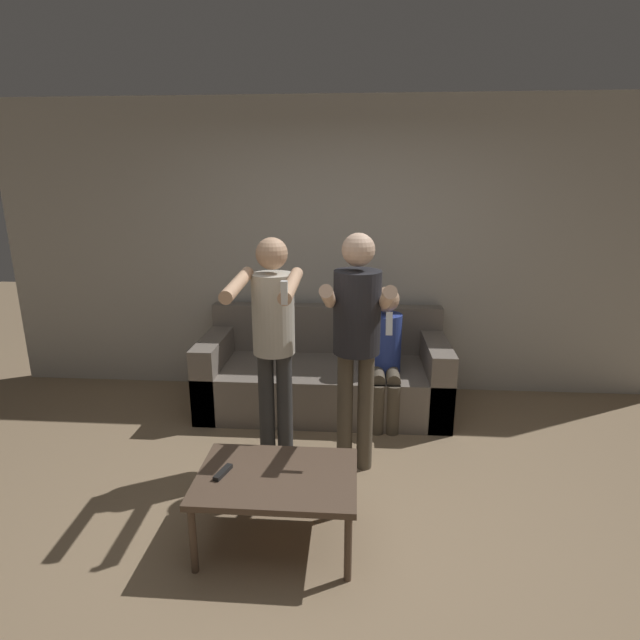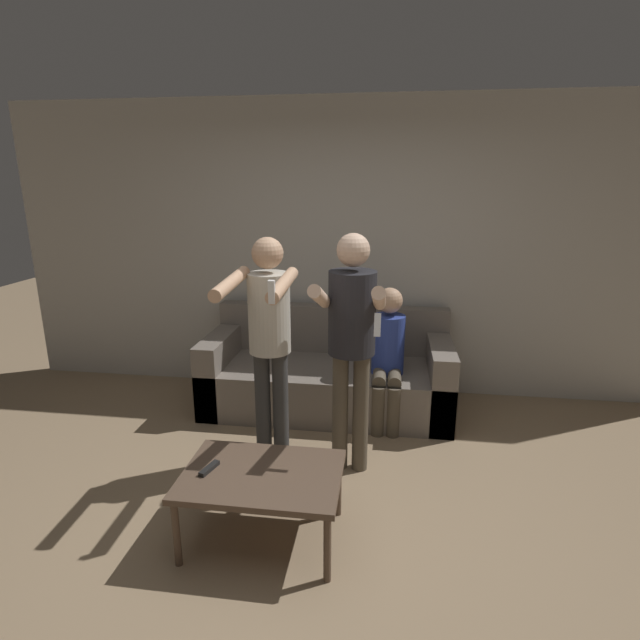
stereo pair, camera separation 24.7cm
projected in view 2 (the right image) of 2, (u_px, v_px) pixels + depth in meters
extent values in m
plane|color=#937A5B|center=(309.00, 535.00, 2.89)|extent=(14.00, 14.00, 0.00)
cube|color=#B7B2A8|center=(346.00, 251.00, 4.64)|extent=(6.40, 0.06, 2.70)
cube|color=slate|center=(327.00, 386.00, 4.46)|extent=(2.14, 0.91, 0.41)
cube|color=slate|center=(332.00, 328.00, 4.70)|extent=(2.14, 0.16, 0.44)
cube|color=slate|center=(222.00, 368.00, 4.55)|extent=(0.20, 0.91, 0.66)
cube|color=slate|center=(439.00, 379.00, 4.29)|extent=(0.20, 0.91, 0.66)
cylinder|color=#383838|center=(263.00, 408.00, 3.54)|extent=(0.11, 0.11, 0.85)
cylinder|color=#383838|center=(281.00, 409.00, 3.53)|extent=(0.11, 0.11, 0.85)
cylinder|color=beige|center=(269.00, 313.00, 3.34)|extent=(0.28, 0.28, 0.54)
sphere|color=tan|center=(267.00, 253.00, 3.24)|extent=(0.21, 0.21, 0.21)
cylinder|color=tan|center=(231.00, 283.00, 3.02)|extent=(0.08, 0.59, 0.11)
cylinder|color=tan|center=(283.00, 284.00, 2.98)|extent=(0.08, 0.59, 0.11)
cube|color=white|center=(272.00, 292.00, 2.69)|extent=(0.04, 0.04, 0.13)
cylinder|color=brown|center=(340.00, 411.00, 3.47)|extent=(0.11, 0.11, 0.87)
cylinder|color=brown|center=(361.00, 413.00, 3.45)|extent=(0.11, 0.11, 0.87)
cylinder|color=#232328|center=(352.00, 313.00, 3.26)|extent=(0.31, 0.31, 0.56)
sphere|color=beige|center=(353.00, 250.00, 3.15)|extent=(0.22, 0.22, 0.22)
cylinder|color=beige|center=(320.00, 297.00, 3.01)|extent=(0.08, 0.52, 0.26)
cylinder|color=beige|center=(379.00, 299.00, 2.96)|extent=(0.08, 0.52, 0.26)
cube|color=white|center=(377.00, 325.00, 2.76)|extent=(0.04, 0.07, 0.13)
cylinder|color=brown|center=(378.00, 411.00, 3.98)|extent=(0.11, 0.11, 0.41)
cylinder|color=brown|center=(393.00, 412.00, 3.96)|extent=(0.11, 0.11, 0.41)
cylinder|color=brown|center=(379.00, 376.00, 4.07)|extent=(0.11, 0.32, 0.11)
cylinder|color=brown|center=(394.00, 377.00, 4.05)|extent=(0.11, 0.32, 0.11)
cylinder|color=#2D429E|center=(388.00, 344.00, 4.15)|extent=(0.27, 0.27, 0.50)
sphere|color=tan|center=(390.00, 300.00, 4.05)|extent=(0.21, 0.21, 0.21)
cube|color=brown|center=(262.00, 475.00, 2.76)|extent=(0.88, 0.61, 0.04)
cylinder|color=brown|center=(176.00, 534.00, 2.62)|extent=(0.04, 0.04, 0.39)
cylinder|color=brown|center=(327.00, 549.00, 2.51)|extent=(0.04, 0.04, 0.39)
cylinder|color=brown|center=(212.00, 476.00, 3.13)|extent=(0.04, 0.04, 0.39)
cylinder|color=brown|center=(338.00, 486.00, 3.02)|extent=(0.04, 0.04, 0.39)
cube|color=black|center=(209.00, 468.00, 2.78)|extent=(0.08, 0.15, 0.02)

